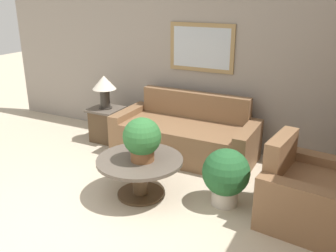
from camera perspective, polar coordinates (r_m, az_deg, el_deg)
name	(u,v)px	position (r m, az deg, el deg)	size (l,w,h in m)	color
ground_plane	(60,249)	(3.90, -16.16, -17.55)	(20.00, 20.00, 0.00)	#BCAD93
wall_back	(193,61)	(5.85, 3.88, 9.85)	(7.27, 0.09, 2.60)	gray
couch_main	(185,136)	(5.52, 2.67, -1.58)	(2.06, 0.92, 0.89)	brown
armchair	(308,194)	(4.27, 20.56, -9.70)	(1.00, 1.12, 0.89)	brown
coffee_table	(140,169)	(4.45, -4.29, -6.54)	(1.02, 1.02, 0.48)	#4C3823
side_table	(106,124)	(6.17, -9.36, 0.30)	(0.49, 0.49, 0.55)	#4C3823
table_lamp	(104,86)	(5.99, -9.70, 6.04)	(0.38, 0.38, 0.53)	#2D2823
potted_plant_on_table	(142,138)	(4.25, -3.98, -1.91)	(0.44, 0.44, 0.51)	brown
potted_plant_floor	(226,175)	(4.29, 8.82, -7.35)	(0.54, 0.54, 0.68)	beige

